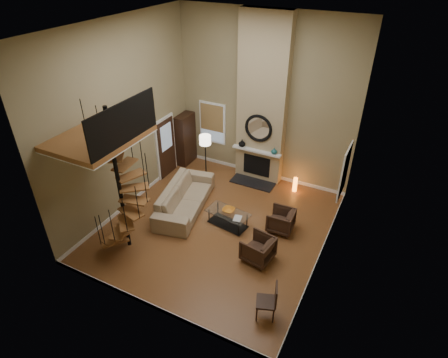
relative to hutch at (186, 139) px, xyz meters
The scene contains 33 objects.
ground 4.08m from the hutch, 45.08° to the right, with size 6.00×6.50×0.01m, color #965D30.
back_wall 3.36m from the hutch, ahead, with size 6.00×0.02×5.50m, color #91845D.
front_wall 6.92m from the hutch, 65.17° to the right, with size 6.00×0.02×5.50m, color #91845D.
left_wall 3.34m from the hutch, 93.98° to the right, with size 0.02×6.50×5.50m, color #91845D.
right_wall 6.70m from the hutch, 25.85° to the right, with size 0.02×6.50×5.50m, color #91845D.
ceiling 6.04m from the hutch, 45.08° to the right, with size 6.00×6.50×0.01m, color silver.
baseboard_back 2.97m from the hutch, ahead, with size 6.00×0.02×0.12m, color white.
baseboard_front 6.73m from the hutch, 65.14° to the right, with size 6.00×0.02×0.12m, color white.
baseboard_left 2.96m from the hutch, 93.77° to the right, with size 0.02×6.50×0.12m, color white.
baseboard_right 6.50m from the hutch, 25.89° to the right, with size 0.02×6.50×0.12m, color white.
chimney_breast 3.34m from the hutch, ahead, with size 1.60×0.38×5.50m, color tan.
hearth 2.96m from the hutch, ahead, with size 1.50×0.60×0.04m, color black.
firebox 2.83m from the hutch, ahead, with size 0.95×0.02×0.72m, color black.
mantel 2.81m from the hutch, ahead, with size 1.70×0.18×0.06m, color white.
mirror_frame 2.98m from the hutch, ahead, with size 0.94×0.94×0.10m, color black.
mirror_disc 2.98m from the hutch, ahead, with size 0.80×0.80×0.01m, color white.
vase_left 2.28m from the hutch, ahead, with size 0.24×0.24×0.25m, color black.
vase_right 3.42m from the hutch, ahead, with size 0.20×0.20×0.21m, color #185256.
window_back 1.20m from the hutch, 24.37° to the left, with size 1.02×0.06×1.52m.
window_right 5.87m from the hutch, ahead, with size 0.06×1.02×1.52m.
entry_door 1.03m from the hutch, 98.44° to the right, with size 0.10×1.05×2.16m.
loft 5.20m from the hutch, 80.64° to the right, with size 1.70×2.20×1.09m.
spiral_stair 4.79m from the hutch, 77.48° to the right, with size 1.47×1.47×4.06m.
hutch is the anchor object (origin of this frame).
sofa 2.95m from the hutch, 59.21° to the right, with size 2.78×1.09×0.81m, color tan.
armchair_near 5.08m from the hutch, 25.35° to the right, with size 0.70×0.72×0.65m, color #40291D.
armchair_far 5.70m from the hutch, 38.71° to the right, with size 0.73×0.75×0.68m, color #40291D.
coffee_table 4.07m from the hutch, 40.86° to the right, with size 1.33×0.80×0.46m.
bowl 4.01m from the hutch, 40.31° to the right, with size 0.35×0.35×0.09m, color orange.
book 4.41m from the hutch, 39.35° to the right, with size 0.22×0.30×0.03m, color gray.
floor_lamp 1.57m from the hutch, 31.41° to the right, with size 0.38×0.38×1.70m.
accent_lamp 4.29m from the hutch, ahead, with size 0.14×0.14×0.50m, color orange.
side_chair 7.31m from the hutch, 43.83° to the right, with size 0.54×0.53×0.93m.
Camera 1 is at (4.02, -7.50, 7.06)m, focal length 30.01 mm.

